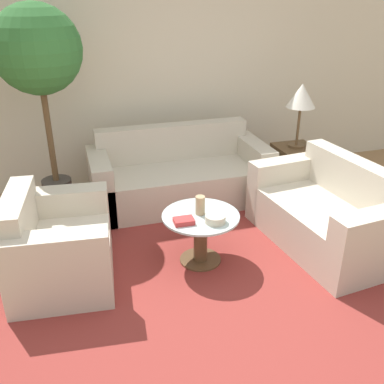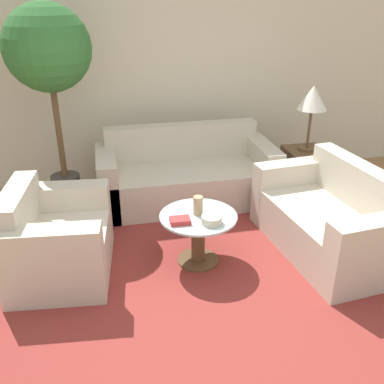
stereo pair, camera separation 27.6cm
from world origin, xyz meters
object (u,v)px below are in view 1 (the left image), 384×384
object	(u,v)px
table_lamp	(301,98)
book_stack	(184,221)
sofa_main	(178,177)
bowl	(215,219)
vase	(200,205)
loveseat	(328,216)
armchair	(55,249)
potted_plant	(38,60)
coffee_table	(201,232)

from	to	relation	value
table_lamp	book_stack	distance (m)	2.11
sofa_main	bowl	distance (m)	1.41
vase	sofa_main	bearing A→B (deg)	83.41
sofa_main	bowl	xyz separation A→B (m)	(-0.07, -1.39, 0.21)
book_stack	loveseat	bearing A→B (deg)	3.84
armchair	potted_plant	xyz separation A→B (m)	(0.04, 1.19, 1.29)
armchair	table_lamp	xyz separation A→B (m)	(2.66, 0.97, 0.82)
table_lamp	armchair	bearing A→B (deg)	-160.03
potted_plant	coffee_table	bearing A→B (deg)	-48.48
armchair	vase	size ratio (longest dim) A/B	6.46
sofa_main	armchair	size ratio (longest dim) A/B	1.84
table_lamp	bowl	xyz separation A→B (m)	(-1.40, -1.22, -0.62)
bowl	sofa_main	bearing A→B (deg)	87.12
armchair	loveseat	distance (m)	2.41
bowl	table_lamp	bearing A→B (deg)	41.02
armchair	sofa_main	bearing A→B (deg)	-43.45
table_lamp	loveseat	bearing A→B (deg)	-103.07
sofa_main	coffee_table	xyz separation A→B (m)	(-0.14, -1.24, 0.02)
potted_plant	armchair	bearing A→B (deg)	-91.77
sofa_main	loveseat	world-z (taller)	sofa_main
sofa_main	loveseat	distance (m)	1.67
potted_plant	bowl	bearing A→B (deg)	-49.90
loveseat	table_lamp	world-z (taller)	table_lamp
sofa_main	armchair	bearing A→B (deg)	-139.31
armchair	coffee_table	xyz separation A→B (m)	(1.18, -0.10, 0.01)
armchair	table_lamp	world-z (taller)	table_lamp
coffee_table	book_stack	distance (m)	0.27
loveseat	potted_plant	distance (m)	3.01
book_stack	armchair	bearing A→B (deg)	170.65
bowl	vase	bearing A→B (deg)	111.90
sofa_main	vase	bearing A→B (deg)	-96.59
potted_plant	bowl	world-z (taller)	potted_plant
table_lamp	bowl	size ratio (longest dim) A/B	4.25
loveseat	potted_plant	size ratio (longest dim) A/B	0.72
coffee_table	vase	bearing A→B (deg)	84.33
armchair	coffee_table	world-z (taller)	armchair
potted_plant	vase	distance (m)	2.00
sofa_main	vase	xyz separation A→B (m)	(-0.14, -1.22, 0.26)
vase	potted_plant	bearing A→B (deg)	132.08
sofa_main	vase	size ratio (longest dim) A/B	11.91
coffee_table	potted_plant	distance (m)	2.15
loveseat	bowl	xyz separation A→B (m)	(-1.15, -0.12, 0.21)
armchair	bowl	bearing A→B (deg)	-95.54
sofa_main	loveseat	xyz separation A→B (m)	(1.08, -1.28, 0.00)
bowl	book_stack	bearing A→B (deg)	166.46
vase	bowl	world-z (taller)	vase
loveseat	table_lamp	distance (m)	1.40
vase	book_stack	xyz separation A→B (m)	(-0.17, -0.12, -0.06)
potted_plant	sofa_main	bearing A→B (deg)	-2.40
vase	bowl	distance (m)	0.20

